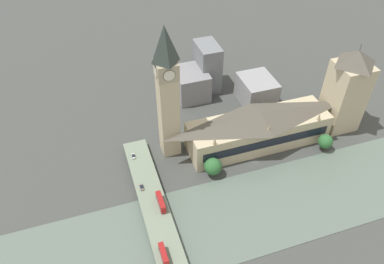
# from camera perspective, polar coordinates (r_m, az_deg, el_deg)

# --- Properties ---
(ground_plane) EXTENTS (600.00, 600.00, 0.00)m
(ground_plane) POSITION_cam_1_polar(r_m,az_deg,el_deg) (221.50, 9.53, -4.60)
(ground_plane) COLOR #424442
(river_water) EXTENTS (49.62, 360.00, 0.30)m
(river_water) POSITION_cam_1_polar(r_m,az_deg,el_deg) (204.64, 13.28, -10.47)
(river_water) COLOR slate
(river_water) RESTS_ON ground_plane
(parliament_hall) EXTENTS (23.91, 85.08, 23.72)m
(parliament_hall) POSITION_cam_1_polar(r_m,az_deg,el_deg) (225.65, 10.09, 0.51)
(parliament_hall) COLOR #C1B28E
(parliament_hall) RESTS_ON ground_plane
(clock_tower) EXTENTS (11.56, 11.56, 80.64)m
(clock_tower) POSITION_cam_1_polar(r_m,az_deg,el_deg) (198.64, -3.76, 6.07)
(clock_tower) COLOR #C1B28E
(clock_tower) RESTS_ON ground_plane
(victoria_tower) EXTENTS (19.75, 19.75, 57.79)m
(victoria_tower) POSITION_cam_1_polar(r_m,az_deg,el_deg) (245.05, 22.45, 5.88)
(victoria_tower) COLOR #C1B28E
(victoria_tower) RESTS_ON ground_plane
(road_bridge) EXTENTS (131.24, 13.54, 4.44)m
(road_bridge) POSITION_cam_1_polar(r_m,az_deg,el_deg) (185.60, -4.56, -14.98)
(road_bridge) COLOR #5D6A59
(road_bridge) RESTS_ON ground_plane
(double_decker_bus_lead) EXTENTS (11.65, 2.63, 4.79)m
(double_decker_bus_lead) POSITION_cam_1_polar(r_m,az_deg,el_deg) (191.69, -4.78, -10.55)
(double_decker_bus_lead) COLOR red
(double_decker_bus_lead) RESTS_ON road_bridge
(double_decker_bus_mid) EXTENTS (10.39, 2.52, 5.05)m
(double_decker_bus_mid) POSITION_cam_1_polar(r_m,az_deg,el_deg) (175.19, -4.35, -18.09)
(double_decker_bus_mid) COLOR red
(double_decker_bus_mid) RESTS_ON road_bridge
(car_northbound_lead) EXTENTS (4.30, 1.82, 1.34)m
(car_northbound_lead) POSITION_cam_1_polar(r_m,az_deg,el_deg) (201.32, -7.69, -8.31)
(car_northbound_lead) COLOR slate
(car_northbound_lead) RESTS_ON road_bridge
(car_southbound_mid) EXTENTS (4.00, 1.82, 1.40)m
(car_southbound_mid) POSITION_cam_1_polar(r_m,az_deg,el_deg) (217.47, -8.93, -3.65)
(car_southbound_mid) COLOR silver
(car_southbound_mid) RESTS_ON road_bridge
(city_block_west) EXTENTS (23.07, 14.45, 33.81)m
(city_block_west) POSITION_cam_1_polar(r_m,az_deg,el_deg) (268.25, 2.33, 9.96)
(city_block_west) COLOR slate
(city_block_west) RESTS_ON ground_plane
(city_block_center) EXTENTS (26.06, 21.81, 18.25)m
(city_block_center) POSITION_cam_1_polar(r_m,az_deg,el_deg) (260.97, 9.81, 6.26)
(city_block_center) COLOR #939399
(city_block_center) RESTS_ON ground_plane
(city_block_east) EXTENTS (25.48, 21.73, 19.77)m
(city_block_east) POSITION_cam_1_polar(r_m,az_deg,el_deg) (262.48, -0.16, 7.37)
(city_block_east) COLOR gray
(city_block_east) RESTS_ON ground_plane
(tree_embankment_near) EXTENTS (9.86, 9.86, 11.61)m
(tree_embankment_near) POSITION_cam_1_polar(r_m,az_deg,el_deg) (207.50, 3.21, -5.27)
(tree_embankment_near) COLOR brown
(tree_embankment_near) RESTS_ON ground_plane
(tree_embankment_mid) EXTENTS (8.64, 8.64, 11.09)m
(tree_embankment_mid) POSITION_cam_1_polar(r_m,az_deg,el_deg) (235.01, 19.67, -1.36)
(tree_embankment_mid) COLOR brown
(tree_embankment_mid) RESTS_ON ground_plane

